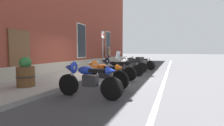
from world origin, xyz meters
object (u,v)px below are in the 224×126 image
at_px(parking_sign, 103,45).
at_px(motorcycle_white_sport, 139,62).
at_px(barrel_planter, 26,74).
at_px(motorcycle_blue_sport, 87,78).
at_px(pedestrian_tan_coat, 109,54).
at_px(motorcycle_orange_sport, 103,73).
at_px(motorcycle_black_sport, 115,68).
at_px(motorcycle_silver_touring, 128,65).
at_px(motorcycle_black_naked, 132,64).

bearing_deg(parking_sign, motorcycle_white_sport, -35.63).
bearing_deg(barrel_planter, motorcycle_blue_sport, -90.48).
bearing_deg(pedestrian_tan_coat, motorcycle_orange_sport, -159.88).
height_order(motorcycle_black_sport, barrel_planter, barrel_planter).
distance_m(motorcycle_black_sport, motorcycle_silver_touring, 1.53).
xyz_separation_m(motorcycle_black_naked, parking_sign, (-0.92, 1.63, 1.25)).
xyz_separation_m(motorcycle_orange_sport, motorcycle_white_sport, (6.42, -0.13, -0.00)).
bearing_deg(motorcycle_white_sport, motorcycle_black_sport, 176.63).
xyz_separation_m(motorcycle_black_sport, barrel_planter, (-3.24, 2.10, 0.02)).
distance_m(motorcycle_silver_touring, motorcycle_white_sport, 3.17).
bearing_deg(motorcycle_black_naked, motorcycle_orange_sport, -179.49).
bearing_deg(motorcycle_blue_sport, motorcycle_black_naked, 1.58).
height_order(motorcycle_orange_sport, pedestrian_tan_coat, pedestrian_tan_coat).
height_order(motorcycle_blue_sport, barrel_planter, barrel_planter).
relative_size(parking_sign, barrel_planter, 2.42).
relative_size(motorcycle_black_naked, motorcycle_white_sport, 0.92).
xyz_separation_m(motorcycle_black_sport, motorcycle_silver_touring, (1.50, -0.29, -0.01)).
xyz_separation_m(motorcycle_orange_sport, barrel_planter, (-1.49, 2.25, 0.04)).
height_order(motorcycle_orange_sport, motorcycle_black_sport, motorcycle_black_sport).
distance_m(parking_sign, barrel_planter, 5.54).
bearing_deg(barrel_planter, motorcycle_black_sport, -33.02).
distance_m(motorcycle_orange_sport, motorcycle_black_naked, 4.81).
xyz_separation_m(motorcycle_silver_touring, barrel_planter, (-4.74, 2.40, 0.03)).
bearing_deg(motorcycle_black_sport, motorcycle_white_sport, -3.37).
distance_m(motorcycle_orange_sport, motorcycle_white_sport, 6.42).
bearing_deg(parking_sign, motorcycle_silver_touring, -109.59).
height_order(motorcycle_black_sport, motorcycle_silver_touring, motorcycle_silver_touring).
bearing_deg(motorcycle_blue_sport, pedestrian_tan_coat, 18.16).
bearing_deg(motorcycle_white_sport, motorcycle_orange_sport, 178.83).
bearing_deg(motorcycle_silver_touring, motorcycle_black_sport, 168.88).
distance_m(motorcycle_black_naked, motorcycle_white_sport, 1.61).
bearing_deg(parking_sign, pedestrian_tan_coat, 17.84).
relative_size(motorcycle_blue_sport, pedestrian_tan_coat, 1.28).
xyz_separation_m(motorcycle_orange_sport, motorcycle_silver_touring, (3.25, -0.15, 0.01)).
height_order(motorcycle_blue_sport, motorcycle_black_naked, motorcycle_blue_sport).
xyz_separation_m(motorcycle_orange_sport, motorcycle_black_sport, (1.74, 0.14, 0.02)).
xyz_separation_m(motorcycle_orange_sport, pedestrian_tan_coat, (9.48, 3.47, 0.52)).
bearing_deg(pedestrian_tan_coat, motorcycle_blue_sport, -161.84).
distance_m(motorcycle_black_sport, pedestrian_tan_coat, 8.44).
bearing_deg(motorcycle_silver_touring, pedestrian_tan_coat, 30.17).
distance_m(motorcycle_blue_sport, motorcycle_white_sport, 7.93).
distance_m(motorcycle_orange_sport, motorcycle_black_sport, 1.75).
distance_m(motorcycle_blue_sport, motorcycle_black_sport, 3.27).
relative_size(motorcycle_blue_sport, motorcycle_silver_touring, 1.06).
bearing_deg(motorcycle_silver_touring, motorcycle_blue_sport, 179.77).
bearing_deg(pedestrian_tan_coat, motorcycle_black_naked, -143.68).
xyz_separation_m(motorcycle_blue_sport, motorcycle_black_sport, (3.26, 0.28, -0.00)).
relative_size(motorcycle_white_sport, parking_sign, 0.89).
relative_size(pedestrian_tan_coat, parking_sign, 0.66).
bearing_deg(barrel_planter, motorcycle_black_naked, -19.27).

